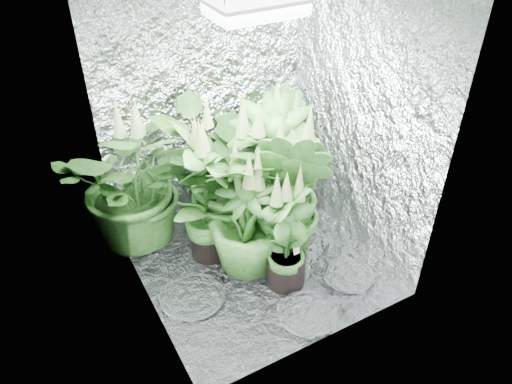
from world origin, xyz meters
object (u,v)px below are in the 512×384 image
at_px(plant_b, 206,195).
at_px(plant_h, 268,177).
at_px(plant_d, 246,218).
at_px(plant_g, 289,195).
at_px(grow_lamp, 256,8).
at_px(plant_e, 232,177).
at_px(circulation_fan, 281,180).
at_px(plant_f, 287,237).
at_px(plant_a, 134,182).
at_px(plant_c, 276,153).

relative_size(plant_b, plant_h, 0.96).
distance_m(plant_d, plant_g, 0.33).
xyz_separation_m(grow_lamp, plant_e, (-0.01, 0.34, -1.27)).
height_order(plant_d, circulation_fan, plant_d).
xyz_separation_m(plant_f, circulation_fan, (0.51, 0.89, -0.25)).
bearing_deg(plant_e, plant_a, 154.72).
distance_m(plant_h, circulation_fan, 0.69).
relative_size(grow_lamp, plant_c, 0.47).
xyz_separation_m(plant_c, plant_h, (-0.28, -0.36, 0.07)).
xyz_separation_m(plant_b, plant_h, (0.47, -0.04, 0.02)).
height_order(plant_f, circulation_fan, plant_f).
xyz_separation_m(plant_d, plant_h, (0.30, 0.22, 0.10)).
distance_m(plant_d, circulation_fan, 0.98).
relative_size(grow_lamp, plant_a, 0.40).
bearing_deg(plant_c, plant_d, -135.08).
relative_size(plant_f, plant_g, 0.75).
height_order(plant_b, plant_f, plant_b).
bearing_deg(grow_lamp, plant_h, 43.93).
bearing_deg(plant_g, plant_f, -123.04).
height_order(plant_f, plant_g, plant_g).
bearing_deg(plant_d, plant_b, 122.72).
relative_size(plant_e, plant_h, 1.09).
distance_m(plant_b, plant_e, 0.26).
relative_size(plant_d, circulation_fan, 2.75).
xyz_separation_m(plant_e, circulation_fan, (0.60, 0.29, -0.40)).
bearing_deg(plant_a, circulation_fan, -0.55).
distance_m(plant_d, plant_e, 0.37).
bearing_deg(plant_h, plant_e, 149.52).
distance_m(plant_c, plant_e, 0.55).
bearing_deg(plant_h, plant_a, 153.31).
xyz_separation_m(grow_lamp, plant_f, (0.09, -0.27, -1.42)).
height_order(plant_a, plant_d, plant_a).
xyz_separation_m(plant_c, plant_g, (-0.27, -0.62, 0.08)).
bearing_deg(plant_f, plant_h, 74.70).
relative_size(plant_h, circulation_fan, 3.27).
relative_size(plant_f, plant_h, 0.76).
bearing_deg(circulation_fan, plant_a, -165.03).
distance_m(plant_f, plant_g, 0.30).
xyz_separation_m(plant_a, plant_c, (1.13, -0.07, -0.06)).
distance_m(plant_e, plant_g, 0.46).
xyz_separation_m(grow_lamp, plant_a, (-0.64, 0.64, -1.28)).
bearing_deg(plant_d, circulation_fan, 43.14).
distance_m(plant_d, plant_h, 0.39).
bearing_deg(plant_b, circulation_fan, 23.84).
relative_size(plant_a, plant_e, 0.96).
xyz_separation_m(plant_b, plant_f, (0.34, -0.52, -0.13)).
height_order(grow_lamp, plant_g, grow_lamp).
relative_size(plant_b, plant_e, 0.88).
relative_size(plant_b, plant_d, 1.14).
bearing_deg(plant_c, circulation_fan, 30.79).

